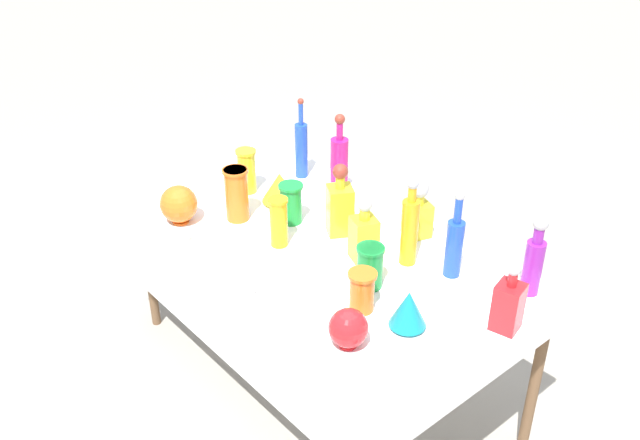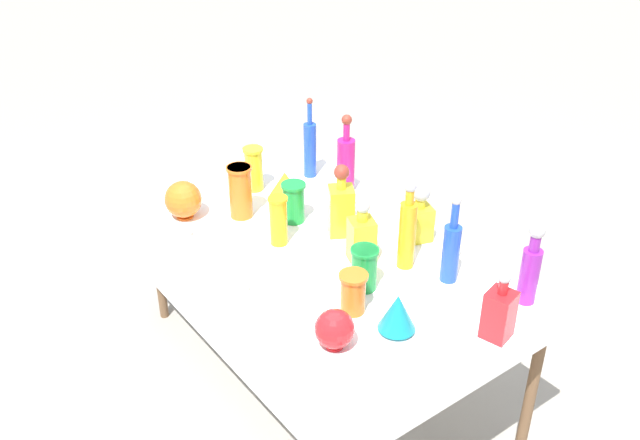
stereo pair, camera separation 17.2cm
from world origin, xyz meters
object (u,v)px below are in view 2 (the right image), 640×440
object	(u,v)px
square_decanter_1	(362,236)
slender_vase_5	(278,219)
tall_bottle_1	(407,230)
square_decanter_2	(499,312)
slender_vase_0	(240,190)
round_bowl_0	(335,329)
tall_bottle_0	(346,162)
slender_vase_1	(353,291)
slender_vase_3	(254,168)
tall_bottle_4	(531,268)
fluted_vase_1	(397,312)
square_decanter_0	(419,215)
round_bowl_1	(183,199)
tall_bottle_2	(310,147)
fluted_vase_0	(285,186)
cardboard_box_behind_left	(413,266)
slender_vase_2	(364,267)
square_decanter_3	(340,206)
tall_bottle_3	(451,249)
slender_vase_4	(294,201)

from	to	relation	value
square_decanter_1	slender_vase_5	size ratio (longest dim) A/B	1.30
tall_bottle_1	square_decanter_2	bearing A→B (deg)	-4.64
slender_vase_0	round_bowl_0	size ratio (longest dim) A/B	1.67
tall_bottle_0	slender_vase_1	bearing A→B (deg)	-36.82
tall_bottle_1	slender_vase_3	world-z (taller)	tall_bottle_1
slender_vase_5	round_bowl_0	size ratio (longest dim) A/B	1.49
tall_bottle_4	fluted_vase_1	distance (m)	0.52
tall_bottle_4	slender_vase_3	distance (m)	1.36
square_decanter_0	slender_vase_3	xyz separation A→B (m)	(-0.77, -0.31, 0.00)
round_bowl_1	square_decanter_0	bearing A→B (deg)	43.36
tall_bottle_2	fluted_vase_0	bearing A→B (deg)	-59.86
round_bowl_0	cardboard_box_behind_left	world-z (taller)	round_bowl_0
square_decanter_1	fluted_vase_0	size ratio (longest dim) A/B	1.69
slender_vase_1	round_bowl_1	distance (m)	0.97
square_decanter_1	fluted_vase_0	bearing A→B (deg)	177.00
slender_vase_2	fluted_vase_0	bearing A→B (deg)	169.04
tall_bottle_0	slender_vase_5	size ratio (longest dim) A/B	1.79
tall_bottle_2	cardboard_box_behind_left	xyz separation A→B (m)	(0.21, 0.54, -0.78)
slender_vase_1	fluted_vase_0	size ratio (longest dim) A/B	0.95
slender_vase_1	slender_vase_2	bearing A→B (deg)	125.00
square_decanter_0	square_decanter_1	size ratio (longest dim) A/B	0.93
square_decanter_3	fluted_vase_0	size ratio (longest dim) A/B	1.93
tall_bottle_2	slender_vase_3	bearing A→B (deg)	-98.17
tall_bottle_0	slender_vase_1	xyz separation A→B (m)	(0.72, -0.54, -0.06)
fluted_vase_1	cardboard_box_behind_left	size ratio (longest dim) A/B	0.35
tall_bottle_2	square_decanter_1	world-z (taller)	tall_bottle_2
tall_bottle_0	slender_vase_0	size ratio (longest dim) A/B	1.59
fluted_vase_1	fluted_vase_0	bearing A→B (deg)	167.92
slender_vase_0	fluted_vase_0	bearing A→B (deg)	88.64
slender_vase_0	fluted_vase_1	size ratio (longest dim) A/B	1.61
square_decanter_2	slender_vase_3	xyz separation A→B (m)	(-1.39, -0.09, 0.01)
slender_vase_1	fluted_vase_1	world-z (taller)	slender_vase_1
slender_vase_0	slender_vase_1	world-z (taller)	slender_vase_0
tall_bottle_1	round_bowl_0	xyz separation A→B (m)	(0.21, -0.51, -0.09)
square_decanter_0	tall_bottle_2	bearing A→B (deg)	-178.45
slender_vase_3	fluted_vase_0	xyz separation A→B (m)	(0.18, 0.05, -0.03)
square_decanter_0	slender_vase_1	bearing A→B (deg)	-67.43
tall_bottle_0	tall_bottle_3	xyz separation A→B (m)	(0.79, -0.13, -0.01)
tall_bottle_3	slender_vase_3	world-z (taller)	tall_bottle_3
slender_vase_3	slender_vase_5	xyz separation A→B (m)	(0.46, -0.17, 0.00)
tall_bottle_3	cardboard_box_behind_left	distance (m)	1.28
tall_bottle_3	slender_vase_3	size ratio (longest dim) A/B	1.73
tall_bottle_3	slender_vase_1	size ratio (longest dim) A/B	2.31
cardboard_box_behind_left	fluted_vase_1	bearing A→B (deg)	-47.34
square_decanter_1	fluted_vase_1	distance (m)	0.45
tall_bottle_2	slender_vase_4	distance (m)	0.44
tall_bottle_0	slender_vase_2	size ratio (longest dim) A/B	2.24
slender_vase_3	tall_bottle_3	bearing A→B (deg)	10.72
square_decanter_3	round_bowl_0	bearing A→B (deg)	-39.59
square_decanter_1	slender_vase_2	distance (m)	0.19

